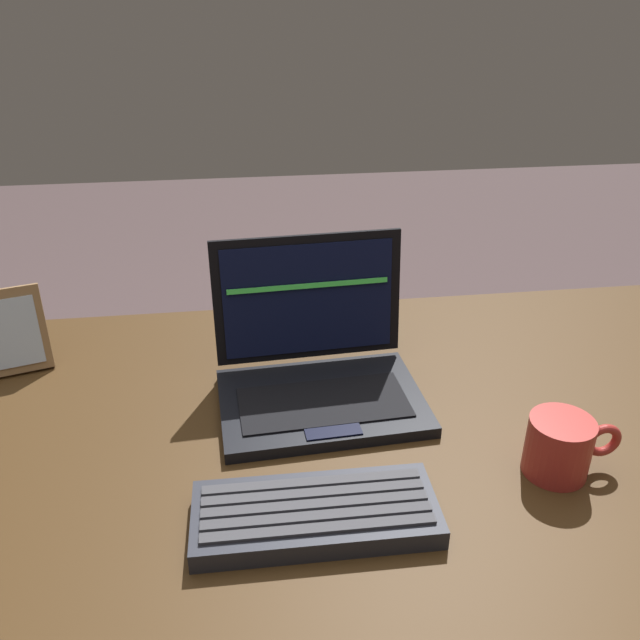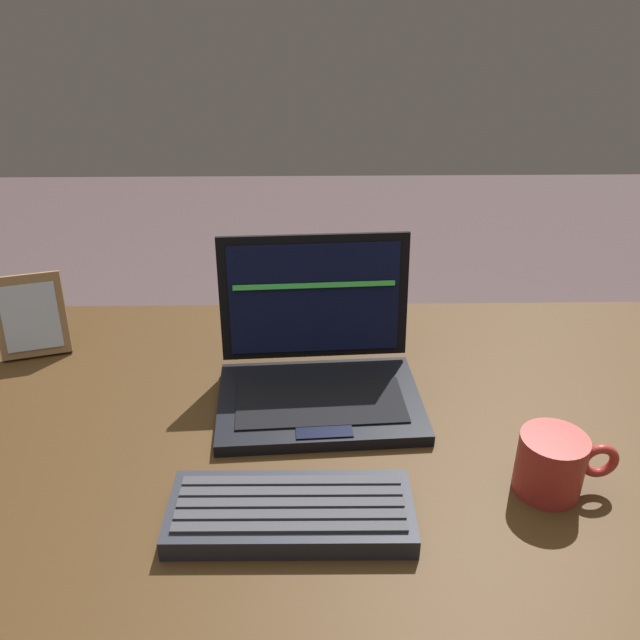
% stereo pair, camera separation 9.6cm
% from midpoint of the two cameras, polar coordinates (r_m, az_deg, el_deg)
% --- Properties ---
extents(desk, '(1.69, 0.84, 0.72)m').
position_cam_midpoint_polar(desk, '(1.04, -0.05, -14.17)').
color(desk, '#402913').
rests_on(desk, ground).
extents(laptop_front, '(0.32, 0.26, 0.24)m').
position_cam_midpoint_polar(laptop_front, '(1.02, -2.95, -4.40)').
color(laptop_front, black).
rests_on(laptop_front, desk).
extents(external_keyboard, '(0.30, 0.13, 0.03)m').
position_cam_midpoint_polar(external_keyboard, '(0.82, -3.90, -16.68)').
color(external_keyboard, '#22252D').
rests_on(external_keyboard, desk).
extents(photo_frame, '(0.12, 0.08, 0.14)m').
position_cam_midpoint_polar(photo_frame, '(1.21, -27.65, -1.03)').
color(photo_frame, olive).
rests_on(photo_frame, desk).
extents(coffee_mug, '(0.13, 0.09, 0.08)m').
position_cam_midpoint_polar(coffee_mug, '(0.91, 17.48, -10.62)').
color(coffee_mug, '#A92E29').
rests_on(coffee_mug, desk).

